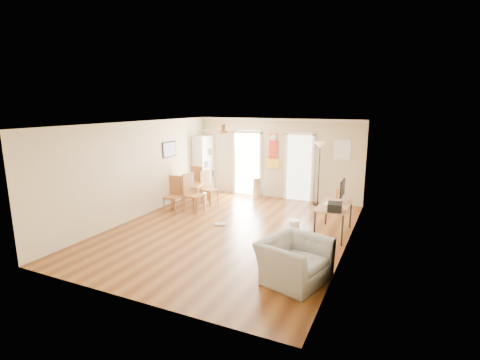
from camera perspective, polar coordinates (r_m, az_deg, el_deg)
The scene contains 30 objects.
floor at distance 8.82m, azimuth -1.65°, elevation -8.07°, with size 7.00×7.00×0.00m, color brown.
ceiling at distance 8.29m, azimuth -1.76°, elevation 9.05°, with size 5.50×7.00×0.00m, color silver, non-canonical shape.
wall_back at distance 11.65m, azimuth 5.99°, elevation 3.43°, with size 5.50×0.04×2.60m, color beige, non-canonical shape.
wall_front at distance 5.65m, azimuth -17.79°, elevation -6.40°, with size 5.50×0.04×2.60m, color beige, non-canonical shape.
wall_left at distance 9.97m, azimuth -16.00°, elevation 1.57°, with size 0.04×7.00×2.60m, color beige, non-canonical shape.
wall_right at distance 7.67m, azimuth 17.03°, elevation -1.55°, with size 0.04×7.00×2.60m, color beige, non-canonical shape.
crown_molding at distance 8.30m, azimuth -1.76°, elevation 8.77°, with size 5.50×7.00×0.08m, color white, non-canonical shape.
kitchen_doorway at distance 12.05m, azimuth 1.21°, elevation 2.57°, with size 0.90×0.10×2.10m, color white, non-canonical shape.
bathroom_doorway at distance 11.46m, azimuth 9.49°, elevation 1.92°, with size 0.80×0.10×2.10m, color white, non-canonical shape.
wall_decal at distance 11.64m, azimuth 5.40°, elevation 4.67°, with size 0.46×0.03×1.10m, color red.
ac_grille at distance 11.09m, azimuth 16.10°, elevation 4.67°, with size 0.50×0.04×0.60m, color white.
framed_poster at distance 10.98m, azimuth -11.27°, elevation 4.84°, with size 0.04×0.66×0.48m, color black.
ceiling_fan at distance 8.04m, azimuth -2.71°, elevation 7.73°, with size 1.24×1.24×0.20m, color #593819, non-canonical shape.
bookshelf at distance 12.40m, azimuth -5.77°, elevation 2.52°, with size 0.40×0.90×1.99m, color silver, non-canonical shape.
dining_table at distance 11.11m, azimuth -7.83°, elevation -2.07°, with size 0.83×1.38×0.69m, color brown, non-canonical shape.
dining_chair_right_a at distance 10.94m, azimuth -4.93°, elevation -1.29°, with size 0.43×0.43×1.03m, color #985631, non-canonical shape.
dining_chair_right_b at distance 10.19m, azimuth -7.39°, elevation -2.14°, with size 0.45×0.45×1.10m, color olive, non-canonical shape.
dining_chair_near at distance 10.27m, azimuth -10.78°, elevation -2.37°, with size 0.42×0.42×1.03m, color #9F6233, non-canonical shape.
dining_chair_far at distance 11.42m, azimuth -6.21°, elevation -0.49°, with size 0.47×0.47×1.14m, color #9B6732, non-canonical shape.
trash_can at distance 11.70m, azimuth 2.83°, elevation -1.23°, with size 0.32×0.32×0.70m, color silver.
torchiere_lamp at distance 11.00m, azimuth 12.55°, elevation 0.97°, with size 0.37×0.37×1.95m, color black, non-canonical shape.
computer_desk at distance 8.72m, azimuth 14.82°, elevation -6.18°, with size 0.68×1.37×0.73m, color #A67A5A, non-canonical shape.
imac at distance 8.85m, azimuth 16.13°, elevation -1.69°, with size 0.08×0.58×0.54m, color black, non-canonical shape.
keyboard at distance 8.69m, azimuth 13.99°, elevation -3.61°, with size 0.12×0.37×0.01m, color white.
printer at distance 8.10m, azimuth 15.00°, elevation -4.20°, with size 0.31×0.36×0.18m, color black.
orange_bottle at distance 9.21m, azimuth 15.34°, elevation -2.12°, with size 0.08×0.08×0.23m, color orange.
wastebasket_a at distance 8.74m, azimuth 8.66°, elevation -7.35°, with size 0.26×0.26×0.30m, color white.
wastebasket_b at distance 7.55m, azimuth 10.50°, elevation -10.65°, with size 0.25×0.25×0.29m, color white.
floor_cloth at distance 9.21m, azimuth -3.23°, elevation -7.08°, with size 0.27×0.21×0.04m, color gray.
armchair at distance 6.40m, azimuth 8.71°, elevation -12.69°, with size 1.14×1.00×0.74m, color #9C9B97.
Camera 1 is at (3.69, -7.41, 3.03)m, focal length 26.54 mm.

